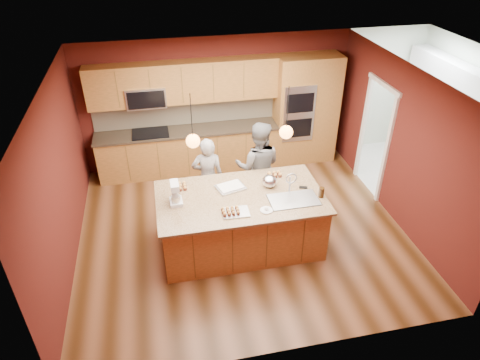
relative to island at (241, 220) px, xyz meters
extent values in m
plane|color=#42250F|center=(0.08, 0.38, -0.49)|extent=(5.50, 5.50, 0.00)
plane|color=silver|center=(0.08, 0.38, 2.21)|extent=(5.50, 5.50, 0.00)
plane|color=#4E1712|center=(0.08, 2.88, 0.86)|extent=(5.50, 0.00, 5.50)
plane|color=#4E1712|center=(0.08, -2.12, 0.86)|extent=(5.50, 0.00, 5.50)
plane|color=#4E1712|center=(-2.67, 0.38, 0.86)|extent=(0.00, 5.00, 5.00)
plane|color=#4E1712|center=(2.83, 0.38, 0.86)|extent=(0.00, 5.00, 5.00)
cube|color=brown|center=(-0.57, 2.58, -0.04)|extent=(3.70, 0.60, 0.90)
cube|color=#2E261D|center=(-0.57, 2.57, 0.42)|extent=(3.74, 0.64, 0.04)
cube|color=beige|center=(-0.57, 2.86, 0.73)|extent=(3.70, 0.03, 0.56)
cube|color=brown|center=(-0.57, 2.70, 1.41)|extent=(3.70, 0.36, 0.80)
cube|color=black|center=(-1.32, 2.56, 0.45)|extent=(0.72, 0.52, 0.03)
cube|color=silver|center=(-1.32, 2.68, 1.19)|extent=(0.76, 0.40, 0.40)
cube|color=brown|center=(1.68, 2.58, 0.66)|extent=(0.80, 0.60, 2.30)
cube|color=silver|center=(1.68, 2.28, 0.71)|extent=(0.66, 0.04, 1.20)
cube|color=brown|center=(2.33, 2.58, 0.66)|extent=(0.50, 0.60, 2.30)
plane|color=silver|center=(3.73, 1.58, -0.49)|extent=(2.60, 2.60, 0.00)
plane|color=beige|center=(4.63, 1.58, 0.86)|extent=(0.00, 2.70, 2.70)
cube|color=white|center=(4.43, 1.58, 1.46)|extent=(0.35, 2.40, 0.75)
cylinder|color=black|center=(-0.69, 0.00, 1.86)|extent=(0.01, 0.01, 0.70)
sphere|color=#FF913F|center=(-0.69, 0.00, 1.51)|extent=(0.20, 0.20, 0.20)
cylinder|color=black|center=(0.66, 0.00, 1.86)|extent=(0.01, 0.01, 0.70)
sphere|color=#FF913F|center=(0.66, 0.00, 1.51)|extent=(0.20, 0.20, 0.20)
cube|color=brown|center=(-0.02, 0.00, -0.03)|extent=(2.51, 1.36, 0.92)
cube|color=tan|center=(-0.02, 0.00, 0.45)|extent=(2.61, 1.46, 0.04)
cube|color=silver|center=(0.77, -0.26, 0.39)|extent=(0.75, 0.44, 0.18)
imported|color=black|center=(-0.39, 0.98, 0.26)|extent=(0.59, 0.42, 1.51)
imported|color=gray|center=(0.51, 0.98, 0.37)|extent=(0.98, 0.85, 1.71)
cube|color=white|center=(-1.01, 0.03, 0.50)|extent=(0.19, 0.25, 0.06)
cube|color=white|center=(-1.01, 0.13, 0.65)|extent=(0.10, 0.08, 0.25)
cube|color=white|center=(-1.01, 0.04, 0.78)|extent=(0.13, 0.25, 0.09)
cylinder|color=silver|center=(-1.01, -0.01, 0.56)|extent=(0.14, 0.14, 0.13)
cube|color=silver|center=(-0.12, 0.26, 0.48)|extent=(0.51, 0.43, 0.03)
cube|color=white|center=(-0.12, 0.26, 0.50)|extent=(0.44, 0.36, 0.02)
cube|color=silver|center=(-0.17, -0.40, 0.48)|extent=(0.41, 0.30, 0.02)
ellipsoid|color=silver|center=(0.50, 0.19, 0.57)|extent=(0.24, 0.24, 0.21)
cylinder|color=white|center=(0.29, -0.44, 0.48)|extent=(0.19, 0.19, 0.01)
cylinder|color=#311C09|center=(1.21, -0.26, 0.55)|extent=(0.08, 0.08, 0.17)
cube|color=black|center=(1.02, 0.04, 0.48)|extent=(0.15, 0.11, 0.01)
cube|color=white|center=(4.27, 1.31, 0.04)|extent=(0.75, 0.76, 1.06)
cube|color=white|center=(4.30, 1.87, -0.04)|extent=(0.72, 0.73, 0.91)
camera|label=1|loc=(-1.15, -5.34, 4.28)|focal=32.00mm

